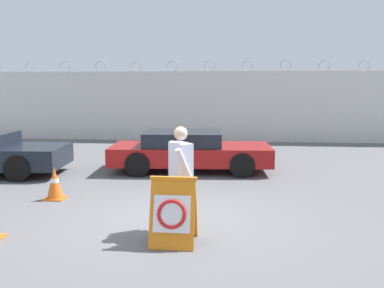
{
  "coord_description": "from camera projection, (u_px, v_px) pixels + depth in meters",
  "views": [
    {
      "loc": [
        1.13,
        -7.38,
        2.45
      ],
      "look_at": [
        0.29,
        0.9,
        1.29
      ],
      "focal_mm": 40.0,
      "sensor_mm": 36.0,
      "label": 1
    }
  ],
  "objects": [
    {
      "name": "ground_plane",
      "position": [
        171.0,
        221.0,
        7.73
      ],
      "size": [
        90.0,
        90.0,
        0.0
      ],
      "primitive_type": "plane",
      "color": "#5B5B5E"
    },
    {
      "name": "perimeter_wall",
      "position": [
        209.0,
        106.0,
        18.51
      ],
      "size": [
        36.0,
        0.3,
        3.46
      ],
      "color": "silver",
      "rests_on": "ground_plane"
    },
    {
      "name": "barricade_sign",
      "position": [
        173.0,
        211.0,
        6.56
      ],
      "size": [
        0.72,
        0.69,
        1.06
      ],
      "rotation": [
        0.0,
        0.0,
        -0.01
      ],
      "color": "orange",
      "rests_on": "ground_plane"
    },
    {
      "name": "security_guard",
      "position": [
        181.0,
        173.0,
        7.15
      ],
      "size": [
        0.48,
        0.67,
        1.76
      ],
      "rotation": [
        0.0,
        0.0,
        -0.88
      ],
      "color": "#514C42",
      "rests_on": "ground_plane"
    },
    {
      "name": "traffic_cone_mid",
      "position": [
        55.0,
        183.0,
        9.16
      ],
      "size": [
        0.4,
        0.4,
        0.7
      ],
      "color": "orange",
      "rests_on": "ground_plane"
    },
    {
      "name": "parked_car_rear_sedan",
      "position": [
        189.0,
        150.0,
        12.17
      ],
      "size": [
        4.59,
        2.18,
        1.13
      ],
      "rotation": [
        0.0,
        0.0,
        0.06
      ],
      "color": "black",
      "rests_on": "ground_plane"
    }
  ]
}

